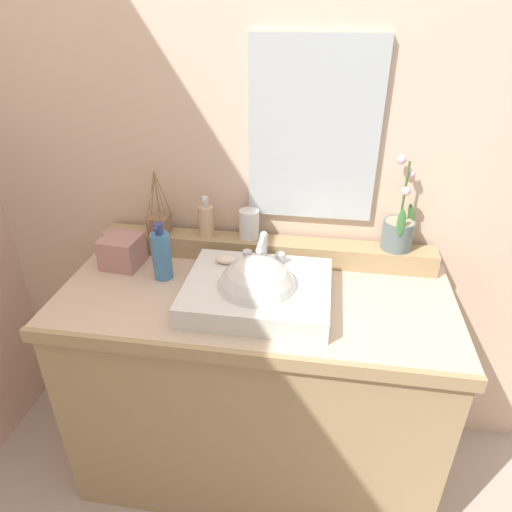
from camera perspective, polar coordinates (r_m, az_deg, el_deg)
name	(u,v)px	position (r m, az deg, el deg)	size (l,w,h in m)	color
floor	(255,467)	(2.13, -0.13, -24.75)	(2.96, 3.76, 0.10)	#C1ADA3
wall_back	(273,103)	(1.67, 2.10, 18.46)	(2.96, 0.20, 2.71)	beige
vanity_cabinet	(255,386)	(1.77, -0.15, -15.85)	(1.28, 0.59, 0.84)	tan
back_ledge	(265,249)	(1.68, 1.09, 0.87)	(1.21, 0.09, 0.08)	tan
sink_basin	(257,294)	(1.44, 0.14, -4.70)	(0.45, 0.37, 0.28)	white
soap_bar	(225,260)	(1.53, -3.82, -0.45)	(0.07, 0.04, 0.02)	beige
potted_plant	(398,230)	(1.65, 17.28, 3.13)	(0.11, 0.11, 0.33)	slate
soap_dispenser	(206,220)	(1.67, -6.20, 4.47)	(0.05, 0.06, 0.15)	#E2B28B
tumbler_cup	(249,224)	(1.65, -0.85, 3.99)	(0.07, 0.07, 0.11)	white
reed_diffuser	(159,224)	(1.73, -11.93, 3.94)	(0.08, 0.13, 0.24)	#90694D
lotion_bottle	(162,255)	(1.57, -11.66, 0.14)	(0.06, 0.07, 0.20)	#457FB7
tissue_box	(122,251)	(1.70, -16.30, 0.59)	(0.13, 0.13, 0.11)	tan
mirror	(313,133)	(1.56, 7.15, 14.94)	(0.43, 0.02, 0.59)	silver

